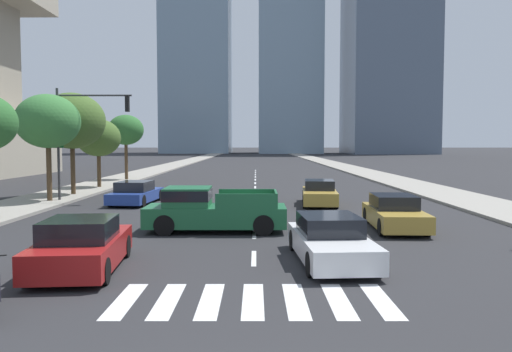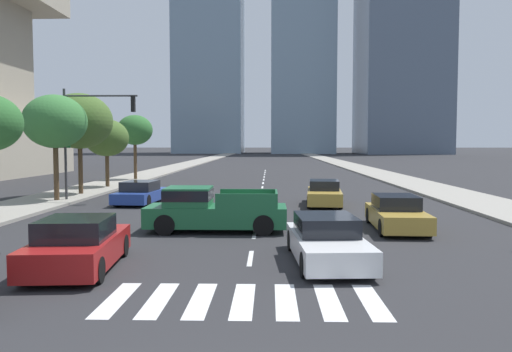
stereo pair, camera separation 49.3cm
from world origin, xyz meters
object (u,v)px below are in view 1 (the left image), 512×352
at_px(pickup_truck, 210,210).
at_px(street_tree_fourth, 100,138).
at_px(street_tree_third, 74,121).
at_px(traffic_signal_far, 86,124).
at_px(sedan_gold_1, 321,193).
at_px(street_tree_fifth, 127,130).
at_px(street_tree_second, 50,122).
at_px(sedan_red_4, 83,246).
at_px(sedan_blue_0, 137,193).
at_px(sedan_gold_3, 396,213).
at_px(sedan_white_2, 332,241).

relative_size(pickup_truck, street_tree_fourth, 1.06).
bearing_deg(street_tree_third, traffic_signal_far, -60.42).
height_order(sedan_gold_1, street_tree_fifth, street_tree_fifth).
bearing_deg(street_tree_fourth, street_tree_second, -90.00).
height_order(sedan_red_4, street_tree_fourth, street_tree_fourth).
relative_size(street_tree_third, street_tree_fifth, 1.11).
height_order(pickup_truck, street_tree_fifth, street_tree_fifth).
height_order(sedan_blue_0, street_tree_fourth, street_tree_fourth).
distance_m(traffic_signal_far, street_tree_second, 1.92).
bearing_deg(sedan_gold_3, traffic_signal_far, -118.23).
xyz_separation_m(pickup_truck, sedan_white_2, (3.86, -4.91, -0.22)).
bearing_deg(street_tree_third, pickup_truck, -53.00).
height_order(traffic_signal_far, street_tree_second, traffic_signal_far).
height_order(sedan_gold_1, traffic_signal_far, traffic_signal_far).
bearing_deg(street_tree_fifth, pickup_truck, -69.62).
distance_m(sedan_white_2, street_tree_second, 19.89).
height_order(street_tree_second, street_tree_fourth, street_tree_second).
bearing_deg(sedan_white_2, pickup_truck, -145.49).
bearing_deg(sedan_blue_0, sedan_gold_1, -87.56).
bearing_deg(traffic_signal_far, sedan_blue_0, -11.55).
bearing_deg(sedan_gold_1, sedan_blue_0, -87.42).
distance_m(sedan_blue_0, street_tree_third, 7.47).
height_order(sedan_gold_3, traffic_signal_far, traffic_signal_far).
xyz_separation_m(sedan_white_2, street_tree_second, (-13.52, 14.05, 3.92)).
relative_size(sedan_gold_1, traffic_signal_far, 0.78).
relative_size(sedan_blue_0, traffic_signal_far, 0.78).
distance_m(sedan_red_4, traffic_signal_far, 16.67).
xyz_separation_m(sedan_white_2, sedan_red_4, (-6.63, -1.03, 0.04)).
xyz_separation_m(sedan_red_4, street_tree_third, (-6.89, 18.77, 4.06)).
xyz_separation_m(sedan_gold_1, street_tree_third, (-14.87, 4.33, 4.09)).
bearing_deg(sedan_gold_3, sedan_gold_1, -163.60).
bearing_deg(pickup_truck, street_tree_second, -43.37).
distance_m(pickup_truck, traffic_signal_far, 12.80).
height_order(street_tree_second, street_tree_third, street_tree_third).
xyz_separation_m(traffic_signal_far, street_tree_third, (-1.88, 3.32, 0.31)).
bearing_deg(street_tree_fourth, sedan_gold_3, -46.17).
bearing_deg(street_tree_second, street_tree_fourth, 90.00).
relative_size(pickup_truck, sedan_blue_0, 1.08).
xyz_separation_m(pickup_truck, sedan_red_4, (-2.77, -5.94, -0.18)).
bearing_deg(sedan_blue_0, sedan_gold_3, -119.89).
bearing_deg(sedan_blue_0, sedan_red_4, -167.34).
height_order(traffic_signal_far, street_tree_fourth, traffic_signal_far).
height_order(street_tree_third, street_tree_fourth, street_tree_third).
bearing_deg(sedan_white_2, street_tree_second, -139.73).
relative_size(pickup_truck, sedan_white_2, 1.09).
height_order(sedan_blue_0, street_tree_fifth, street_tree_fifth).
bearing_deg(traffic_signal_far, street_tree_third, 119.58).
bearing_deg(street_tree_fourth, street_tree_fifth, 90.00).
xyz_separation_m(pickup_truck, sedan_gold_1, (5.20, 8.50, -0.20)).
distance_m(sedan_gold_1, sedan_red_4, 16.50).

